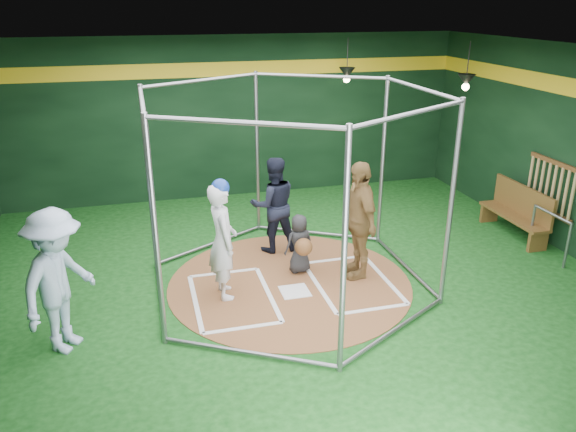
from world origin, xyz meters
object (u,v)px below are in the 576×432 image
object	(u,v)px
batter_figure	(223,239)
visitor_leopard	(359,220)
umpire	(274,205)
dugout_bench	(518,211)

from	to	relation	value
batter_figure	visitor_leopard	xyz separation A→B (m)	(2.16, 0.12, 0.04)
batter_figure	umpire	distance (m)	1.78
umpire	dugout_bench	xyz separation A→B (m)	(4.56, -0.51, -0.36)
batter_figure	visitor_leopard	bearing A→B (deg)	3.24
batter_figure	umpire	size ratio (longest dim) A/B	1.08
dugout_bench	umpire	bearing A→B (deg)	173.57
umpire	dugout_bench	bearing A→B (deg)	172.81
umpire	dugout_bench	world-z (taller)	umpire
visitor_leopard	dugout_bench	distance (m)	3.61
visitor_leopard	umpire	size ratio (longest dim) A/B	1.12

